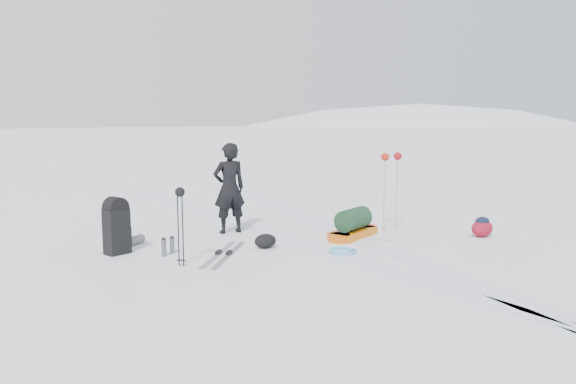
% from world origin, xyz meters
% --- Properties ---
extents(ground, '(200.00, 200.00, 0.00)m').
position_xyz_m(ground, '(0.00, 0.00, 0.00)').
color(ground, silver).
rests_on(ground, ground).
extents(ski_tracks, '(3.38, 17.97, 0.01)m').
position_xyz_m(ski_tracks, '(0.61, 0.88, 0.00)').
color(ski_tracks, silver).
rests_on(ski_tracks, ground).
extents(skier, '(0.67, 0.47, 1.76)m').
position_xyz_m(skier, '(-0.69, 1.63, 0.88)').
color(skier, black).
rests_on(skier, ground).
extents(pulk_sled, '(1.47, 0.93, 0.55)m').
position_xyz_m(pulk_sled, '(1.14, 0.08, 0.21)').
color(pulk_sled, orange).
rests_on(pulk_sled, ground).
extents(expedition_rucksack, '(0.86, 0.88, 0.96)m').
position_xyz_m(expedition_rucksack, '(-2.97, 1.11, 0.44)').
color(expedition_rucksack, black).
rests_on(expedition_rucksack, ground).
extents(ski_poles_black, '(0.15, 0.15, 1.22)m').
position_xyz_m(ski_poles_black, '(-2.37, -0.22, 1.00)').
color(ski_poles_black, black).
rests_on(ski_poles_black, ground).
extents(ski_poles_silver, '(0.50, 0.18, 1.57)m').
position_xyz_m(ski_poles_silver, '(2.08, 0.11, 1.31)').
color(ski_poles_silver, silver).
rests_on(ski_poles_silver, ground).
extents(touring_skis_grey, '(1.38, 1.56, 0.07)m').
position_xyz_m(touring_skis_grey, '(-1.53, 0.08, 0.01)').
color(touring_skis_grey, gray).
rests_on(touring_skis_grey, ground).
extents(touring_skis_white, '(0.91, 1.65, 0.06)m').
position_xyz_m(touring_skis_white, '(1.08, 0.07, 0.01)').
color(touring_skis_white, silver).
rests_on(touring_skis_white, ground).
extents(rope_coil, '(0.57, 0.57, 0.06)m').
position_xyz_m(rope_coil, '(0.26, -0.78, 0.03)').
color(rope_coil, '#5EABE4').
rests_on(rope_coil, ground).
extents(small_daypack, '(0.53, 0.46, 0.38)m').
position_xyz_m(small_daypack, '(3.24, -1.17, 0.19)').
color(small_daypack, maroon).
rests_on(small_daypack, ground).
extents(thermos_pair, '(0.28, 0.22, 0.31)m').
position_xyz_m(thermos_pair, '(-2.32, 0.56, 0.14)').
color(thermos_pair, slate).
rests_on(thermos_pair, ground).
extents(stuff_sack, '(0.48, 0.43, 0.25)m').
position_xyz_m(stuff_sack, '(-0.71, 0.15, 0.12)').
color(stuff_sack, black).
rests_on(stuff_sack, ground).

